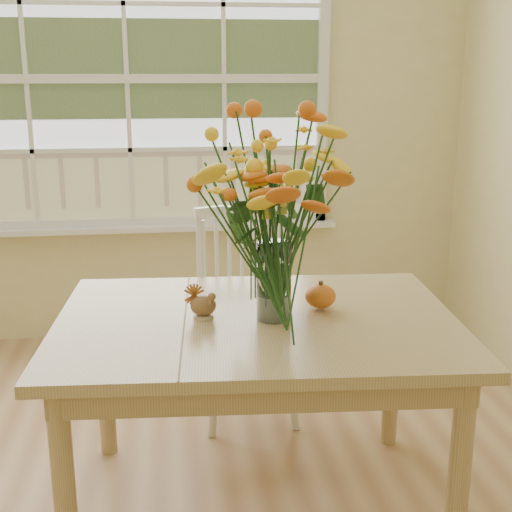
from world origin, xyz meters
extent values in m
cube|color=beige|center=(0.00, 2.25, 1.35)|extent=(4.00, 0.02, 2.70)
cube|color=silver|center=(0.00, 2.23, 1.55)|extent=(2.20, 0.00, 1.60)
cube|color=white|center=(0.00, 2.18, 0.69)|extent=(2.42, 0.12, 0.03)
cube|color=tan|center=(0.51, 0.42, 0.73)|extent=(1.47, 1.09, 0.04)
cube|color=tan|center=(0.51, 0.42, 0.66)|extent=(1.34, 0.97, 0.10)
cylinder|color=tan|center=(-0.13, 0.05, 0.36)|extent=(0.07, 0.07, 0.71)
cylinder|color=tan|center=(-0.08, 0.87, 0.36)|extent=(0.07, 0.07, 0.71)
cylinder|color=tan|center=(1.09, -0.03, 0.36)|extent=(0.07, 0.07, 0.71)
cylinder|color=tan|center=(1.14, 0.79, 0.36)|extent=(0.07, 0.07, 0.71)
cube|color=white|center=(0.56, 1.13, 0.46)|extent=(0.46, 0.44, 0.05)
cube|color=white|center=(0.55, 1.30, 0.71)|extent=(0.45, 0.06, 0.51)
cylinder|color=white|center=(0.39, 0.96, 0.22)|extent=(0.04, 0.04, 0.44)
cylinder|color=white|center=(0.38, 1.28, 0.22)|extent=(0.04, 0.04, 0.44)
cylinder|color=white|center=(0.73, 0.97, 0.22)|extent=(0.04, 0.04, 0.44)
cylinder|color=white|center=(0.72, 1.29, 0.22)|extent=(0.04, 0.04, 0.44)
cylinder|color=white|center=(0.56, 0.40, 0.89)|extent=(0.12, 0.12, 0.28)
ellipsoid|color=#C05C16|center=(0.75, 0.48, 0.80)|extent=(0.11, 0.11, 0.09)
cylinder|color=#CCB78C|center=(0.32, 0.44, 0.76)|extent=(0.07, 0.07, 0.01)
ellipsoid|color=brown|center=(0.32, 0.44, 0.80)|extent=(0.10, 0.07, 0.07)
ellipsoid|color=#38160F|center=(0.55, 0.49, 0.78)|extent=(0.07, 0.07, 0.06)
camera|label=1|loc=(0.21, -1.83, 1.60)|focal=48.00mm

